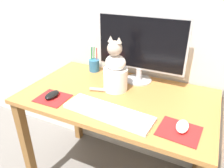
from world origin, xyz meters
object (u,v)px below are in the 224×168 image
at_px(pen_cup, 94,65).
at_px(computer_mouse_right, 182,126).
at_px(cat, 115,71).
at_px(keyboard, 108,112).
at_px(computer_mouse_left, 52,95).
at_px(monitor, 140,46).

bearing_deg(pen_cup, computer_mouse_right, -30.79).
bearing_deg(cat, pen_cup, 148.90).
bearing_deg(pen_cup, keyboard, -53.33).
relative_size(computer_mouse_right, cat, 0.30).
height_order(keyboard, pen_cup, pen_cup).
relative_size(keyboard, computer_mouse_right, 4.80).
distance_m(computer_mouse_right, pen_cup, 0.80).
distance_m(computer_mouse_left, pen_cup, 0.44).
bearing_deg(monitor, pen_cup, 177.35).
xyz_separation_m(computer_mouse_right, pen_cup, (-0.69, 0.41, 0.03)).
bearing_deg(cat, monitor, 68.97).
distance_m(monitor, computer_mouse_right, 0.57).
xyz_separation_m(computer_mouse_right, cat, (-0.44, 0.22, 0.10)).
bearing_deg(keyboard, cat, 111.80).
distance_m(monitor, computer_mouse_left, 0.60).
xyz_separation_m(keyboard, computer_mouse_left, (-0.36, 0.01, 0.01)).
distance_m(computer_mouse_left, computer_mouse_right, 0.72).
relative_size(computer_mouse_left, computer_mouse_right, 1.05).
bearing_deg(monitor, computer_mouse_left, -131.35).
xyz_separation_m(monitor, keyboard, (-0.01, -0.43, -0.22)).
bearing_deg(keyboard, computer_mouse_right, 10.10).
xyz_separation_m(monitor, computer_mouse_left, (-0.37, -0.42, -0.21)).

